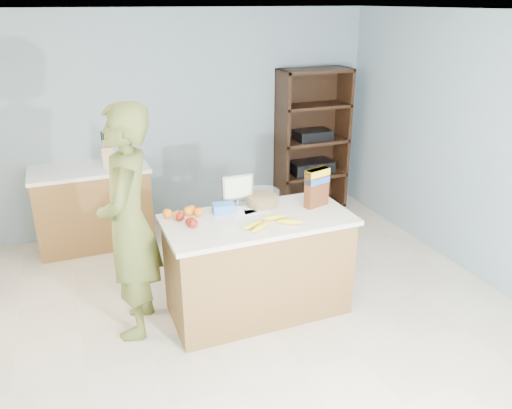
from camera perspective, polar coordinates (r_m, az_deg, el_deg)
name	(u,v)px	position (r m, az deg, el deg)	size (l,w,h in m)	color
floor	(271,328)	(4.34, 1.76, -13.98)	(4.50, 5.00, 0.02)	beige
walls	(274,138)	(3.62, 2.07, 7.61)	(4.52, 5.02, 2.51)	gray
counter_peninsula	(258,269)	(4.35, 0.25, -7.38)	(1.56, 0.76, 0.90)	brown
back_cabinet	(94,206)	(5.81, -18.04, -0.21)	(1.24, 0.62, 0.90)	brown
shelving_unit	(310,143)	(6.52, 6.24, 7.04)	(0.90, 0.40, 1.80)	black
person	(129,224)	(4.01, -14.32, -2.21)	(0.69, 0.46, 1.90)	#535925
knife_block	(108,156)	(5.59, -16.58, 5.30)	(0.12, 0.10, 0.31)	tan
envelopes	(250,212)	(4.23, -0.64, -0.90)	(0.35, 0.19, 0.00)	white
bananas	(270,223)	(3.98, 1.58, -2.10)	(0.51, 0.24, 0.05)	yellow
apples	(188,220)	(4.03, -7.83, -1.81)	(0.14, 0.24, 0.07)	maroon
oranges	(185,212)	(4.18, -8.14, -0.89)	(0.32, 0.15, 0.08)	orange
blue_carton	(224,208)	(4.22, -3.73, -0.42)	(0.18, 0.12, 0.08)	blue
salad_bowl	(262,199)	(4.36, 0.72, 0.66)	(0.30, 0.30, 0.13)	#267219
tv	(238,188)	(4.32, -2.12, 1.87)	(0.28, 0.12, 0.28)	silver
cereal_box	(317,185)	(4.33, 6.98, 2.25)	(0.24, 0.14, 0.34)	#592B14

